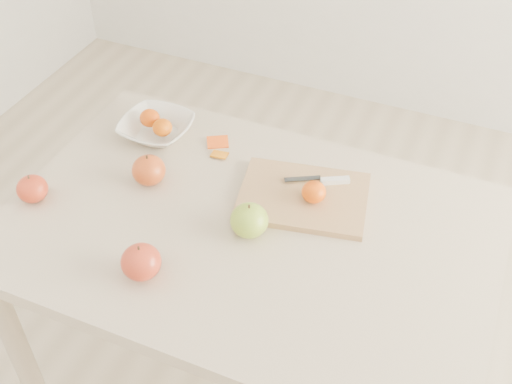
% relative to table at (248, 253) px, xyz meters
% --- Properties ---
extents(table, '(1.20, 0.80, 0.75)m').
position_rel_table_xyz_m(table, '(0.00, 0.00, 0.00)').
color(table, beige).
rests_on(table, ground).
extents(cutting_board, '(0.36, 0.29, 0.02)m').
position_rel_table_xyz_m(cutting_board, '(0.09, 0.14, 0.11)').
color(cutting_board, tan).
rests_on(cutting_board, table).
extents(board_tangerine, '(0.06, 0.06, 0.05)m').
position_rel_table_xyz_m(board_tangerine, '(0.12, 0.13, 0.14)').
color(board_tangerine, '#CB5707').
rests_on(board_tangerine, cutting_board).
extents(fruit_bowl, '(0.20, 0.20, 0.05)m').
position_rel_table_xyz_m(fruit_bowl, '(-0.39, 0.23, 0.12)').
color(fruit_bowl, white).
rests_on(fruit_bowl, table).
extents(bowl_tangerine_near, '(0.06, 0.06, 0.05)m').
position_rel_table_xyz_m(bowl_tangerine_near, '(-0.41, 0.24, 0.15)').
color(bowl_tangerine_near, '#CC5307').
rests_on(bowl_tangerine_near, fruit_bowl).
extents(bowl_tangerine_far, '(0.06, 0.06, 0.05)m').
position_rel_table_xyz_m(bowl_tangerine_far, '(-0.36, 0.22, 0.14)').
color(bowl_tangerine_far, '#D75C07').
rests_on(bowl_tangerine_far, fruit_bowl).
extents(orange_peel_a, '(0.07, 0.07, 0.01)m').
position_rel_table_xyz_m(orange_peel_a, '(-0.21, 0.26, 0.10)').
color(orange_peel_a, '#E95010').
rests_on(orange_peel_a, table).
extents(orange_peel_b, '(0.05, 0.04, 0.01)m').
position_rel_table_xyz_m(orange_peel_b, '(-0.18, 0.22, 0.10)').
color(orange_peel_b, orange).
rests_on(orange_peel_b, table).
extents(paring_knife, '(0.16, 0.08, 0.01)m').
position_rel_table_xyz_m(paring_knife, '(0.14, 0.21, 0.12)').
color(paring_knife, white).
rests_on(paring_knife, cutting_board).
extents(apple_green, '(0.09, 0.09, 0.08)m').
position_rel_table_xyz_m(apple_green, '(0.01, -0.02, 0.14)').
color(apple_green, '#6B9D16').
rests_on(apple_green, table).
extents(apple_red_b, '(0.09, 0.09, 0.08)m').
position_rel_table_xyz_m(apple_red_b, '(-0.30, 0.05, 0.14)').
color(apple_red_b, maroon).
rests_on(apple_red_b, table).
extents(apple_red_c, '(0.09, 0.09, 0.08)m').
position_rel_table_xyz_m(apple_red_c, '(-0.16, -0.24, 0.14)').
color(apple_red_c, '#8F0B08').
rests_on(apple_red_c, table).
extents(apple_red_d, '(0.08, 0.08, 0.07)m').
position_rel_table_xyz_m(apple_red_d, '(-0.54, -0.13, 0.13)').
color(apple_red_d, '#99020E').
rests_on(apple_red_d, table).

